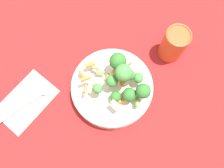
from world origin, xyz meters
TOP-DOWN VIEW (x-y plane):
  - ground_plane at (0.00, 0.00)m, footprint 3.00×3.00m
  - bowl at (0.00, 0.00)m, footprint 0.23×0.23m
  - pasta_salad at (-0.03, -0.01)m, footprint 0.20×0.16m
  - cup at (-0.14, -0.17)m, footprint 0.07×0.07m
  - napkin at (0.23, 0.11)m, footprint 0.17×0.20m
  - spoon at (0.20, 0.09)m, footprint 0.12×0.15m

SIDE VIEW (x-z plane):
  - ground_plane at x=0.00m, z-range 0.00..0.00m
  - napkin at x=0.23m, z-range 0.00..0.01m
  - spoon at x=0.20m, z-range 0.01..0.02m
  - bowl at x=0.00m, z-range 0.00..0.05m
  - cup at x=-0.14m, z-range 0.00..0.11m
  - pasta_salad at x=-0.03m, z-range 0.05..0.14m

